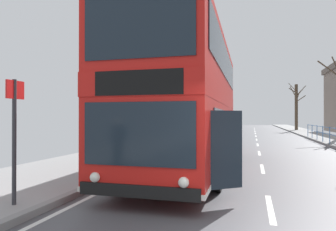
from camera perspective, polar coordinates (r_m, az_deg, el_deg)
name	(u,v)px	position (r m, az deg, el deg)	size (l,w,h in m)	color
double_decker_bus_main	(189,102)	(10.55, 4.14, 2.59)	(3.34, 10.37, 4.56)	red
bus_stop_sign_near	(14,127)	(6.53, -27.35, -1.94)	(0.08, 0.44, 2.44)	#2D2D33
bare_tree_far_00	(296,106)	(43.91, 23.38, 1.73)	(2.43, 2.87, 6.53)	#4C3D2D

